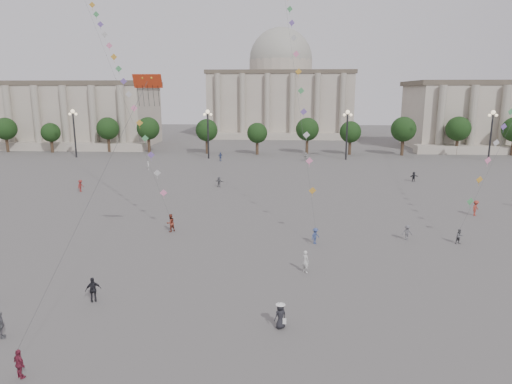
{
  "coord_description": "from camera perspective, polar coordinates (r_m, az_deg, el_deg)",
  "views": [
    {
      "loc": [
        1.76,
        -29.03,
        14.2
      ],
      "look_at": [
        -0.84,
        12.0,
        5.23
      ],
      "focal_mm": 32.0,
      "sensor_mm": 36.0,
      "label": 1
    }
  ],
  "objects": [
    {
      "name": "hall_central",
      "position": [
        158.26,
        3.06,
        12.3
      ],
      "size": [
        48.3,
        34.3,
        35.5
      ],
      "color": "#AD9E91",
      "rests_on": "ground"
    },
    {
      "name": "dragon_kite",
      "position": [
        36.48,
        -13.47,
        12.05
      ],
      "size": [
        2.49,
        7.92,
        20.53
      ],
      "color": "#B32F13",
      "rests_on": "ground"
    },
    {
      "name": "ground",
      "position": [
        32.36,
        0.14,
        -13.72
      ],
      "size": [
        360.0,
        360.0,
        0.0
      ],
      "primitive_type": "plane",
      "color": "#5B5856",
      "rests_on": "ground"
    },
    {
      "name": "tourist_4",
      "position": [
        34.11,
        -19.68,
        -11.43
      ],
      "size": [
        1.12,
        0.89,
        1.78
      ],
      "primitive_type": "imported",
      "rotation": [
        0.0,
        0.0,
        3.66
      ],
      "color": "black",
      "rests_on": "ground"
    },
    {
      "name": "person_crowd_9",
      "position": [
        78.74,
        19.11,
        1.82
      ],
      "size": [
        1.55,
        0.89,
        1.59
      ],
      "primitive_type": "imported",
      "rotation": [
        0.0,
        0.0,
        0.3
      ],
      "color": "black",
      "rests_on": "ground"
    },
    {
      "name": "hall_west",
      "position": [
        145.04,
        -28.68,
        8.54
      ],
      "size": [
        84.0,
        26.22,
        17.2
      ],
      "color": "#AD9E91",
      "rests_on": "ground"
    },
    {
      "name": "kite_flyer_1",
      "position": [
        44.22,
        7.43,
        -5.46
      ],
      "size": [
        1.13,
        1.14,
        1.57
      ],
      "primitive_type": "imported",
      "rotation": [
        0.0,
        0.0,
        0.8
      ],
      "color": "#37487D",
      "rests_on": "ground"
    },
    {
      "name": "hat_person",
      "position": [
        28.97,
        3.08,
        -15.11
      ],
      "size": [
        0.96,
        0.9,
        1.69
      ],
      "color": "black",
      "rests_on": "ground"
    },
    {
      "name": "lamp_post_far_east",
      "position": [
        108.27,
        27.39,
        7.32
      ],
      "size": [
        2.0,
        0.9,
        10.65
      ],
      "color": "#262628",
      "rests_on": "ground"
    },
    {
      "name": "person_crowd_6",
      "position": [
        47.32,
        18.37,
        -4.83
      ],
      "size": [
        1.01,
        0.59,
        1.55
      ],
      "primitive_type": "imported",
      "rotation": [
        0.0,
        0.0,
        6.27
      ],
      "color": "#59595D",
      "rests_on": "ground"
    },
    {
      "name": "lamp_post_far_west",
      "position": [
        109.73,
        -21.82,
        7.86
      ],
      "size": [
        2.0,
        0.9,
        10.65
      ],
      "color": "#262628",
      "rests_on": "ground"
    },
    {
      "name": "person_crowd_8",
      "position": [
        59.6,
        25.77,
        -1.82
      ],
      "size": [
        1.33,
        1.33,
        1.84
      ],
      "primitive_type": "imported",
      "rotation": [
        0.0,
        0.0,
        0.79
      ],
      "color": "#993629",
      "rests_on": "ground"
    },
    {
      "name": "lamp_post_mid_west",
      "position": [
        100.67,
        -6.03,
        8.34
      ],
      "size": [
        2.0,
        0.9,
        10.65
      ],
      "color": "#262628",
      "rests_on": "ground"
    },
    {
      "name": "kite_flyer_2",
      "position": [
        48.0,
        24.09,
        -5.09
      ],
      "size": [
        0.85,
        0.75,
        1.47
      ],
      "primitive_type": "imported",
      "rotation": [
        0.0,
        0.0,
        0.31
      ],
      "color": "#57585B",
      "rests_on": "ground"
    },
    {
      "name": "tourist_3",
      "position": [
        31.71,
        -29.3,
        -14.3
      ],
      "size": [
        0.8,
        1.06,
        1.68
      ],
      "primitive_type": "imported",
      "rotation": [
        0.0,
        0.0,
        2.03
      ],
      "color": "slate",
      "rests_on": "ground"
    },
    {
      "name": "person_crowd_13",
      "position": [
        37.32,
        6.19,
        -8.62
      ],
      "size": [
        0.78,
        0.79,
        1.84
      ],
      "primitive_type": "imported",
      "rotation": [
        0.0,
        0.0,
        2.34
      ],
      "color": "silver",
      "rests_on": "ground"
    },
    {
      "name": "person_crowd_0",
      "position": [
        97.23,
        -4.47,
        4.43
      ],
      "size": [
        1.13,
        1.06,
        1.88
      ],
      "primitive_type": "imported",
      "rotation": [
        0.0,
        0.0,
        0.7
      ],
      "color": "#3A4B82",
      "rests_on": "ground"
    },
    {
      "name": "kite_flyer_0",
      "position": [
        48.37,
        -10.64,
        -3.82
      ],
      "size": [
        1.15,
        1.17,
        1.9
      ],
      "primitive_type": "imported",
      "rotation": [
        0.0,
        0.0,
        3.99
      ],
      "color": "maroon",
      "rests_on": "ground"
    },
    {
      "name": "tree_row",
      "position": [
        107.4,
        2.7,
        7.59
      ],
      "size": [
        137.12,
        5.12,
        8.0
      ],
      "color": "#37291B",
      "rests_on": "ground"
    },
    {
      "name": "person_crowd_2",
      "position": [
        71.51,
        -21.08,
        0.74
      ],
      "size": [
        0.93,
        1.27,
        1.77
      ],
      "primitive_type": "imported",
      "rotation": [
        0.0,
        0.0,
        1.31
      ],
      "color": "maroon",
      "rests_on": "ground"
    },
    {
      "name": "lamp_post_mid_east",
      "position": [
        100.14,
        11.33,
        8.15
      ],
      "size": [
        2.0,
        0.9,
        10.65
      ],
      "color": "#262628",
      "rests_on": "ground"
    },
    {
      "name": "tourist_0",
      "position": [
        27.36,
        -27.46,
        -18.54
      ],
      "size": [
        1.0,
        0.82,
        1.59
      ],
      "primitive_type": "imported",
      "rotation": [
        0.0,
        0.0,
        2.59
      ],
      "color": "maroon",
      "rests_on": "ground"
    },
    {
      "name": "person_crowd_12",
      "position": [
        70.28,
        -4.65,
        1.27
      ],
      "size": [
        1.54,
        1.03,
        1.6
      ],
      "primitive_type": "imported",
      "rotation": [
        0.0,
        0.0,
        2.72
      ],
      "color": "slate",
      "rests_on": "ground"
    },
    {
      "name": "person_crowd_10",
      "position": [
        88.24,
        -13.31,
        3.25
      ],
      "size": [
        0.39,
        0.6,
        1.64
      ],
      "primitive_type": "imported",
      "rotation": [
        0.0,
        0.0,
        1.57
      ],
      "color": "silver",
      "rests_on": "ground"
    },
    {
      "name": "person_crowd_4",
      "position": [
        97.52,
        6.23,
        4.41
      ],
      "size": [
        1.34,
        1.75,
        1.85
      ],
      "primitive_type": "imported",
      "rotation": [
        0.0,
        0.0,
        4.18
      ],
      "color": "#B2B2AE",
      "rests_on": "ground"
    },
    {
      "name": "kite_train_west",
      "position": [
        66.83,
        -19.52,
        20.12
      ],
      "size": [
        25.23,
        30.54,
        57.32
      ],
      "color": "#3F3F3F",
      "rests_on": "ground"
    }
  ]
}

